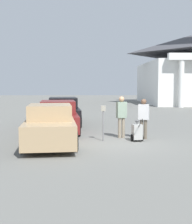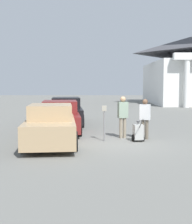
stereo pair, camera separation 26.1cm
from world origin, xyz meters
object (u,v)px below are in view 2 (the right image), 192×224
Objects in this scene: parked_car_maroon at (59,117)px; person_supervisor at (143,116)px; equipment_cart at (137,132)px; parking_meter at (103,117)px; parked_car_tan at (50,125)px; person_worker at (121,114)px; parked_car_black at (65,112)px.

person_supervisor is at bearing -34.44° from parked_car_maroon.
parked_car_maroon is at bearing 136.30° from equipment_cart.
parked_car_maroon is 3.42× the size of parking_meter.
parked_car_tan is 1.07× the size of parked_car_maroon.
person_worker reaches higher than parked_car_maroon.
parked_car_maroon is 4.34m from person_supervisor.
person_worker is at bearing 42.33° from parking_meter.
person_supervisor is at bearing 14.55° from parking_meter.
person_worker is 1.06× the size of person_supervisor.
parked_car_black is 3.02× the size of person_worker.
equipment_cart is at bearing 106.83° from person_worker.
equipment_cart is (3.45, -5.63, -0.34)m from parked_car_black.
person_worker reaches higher than parked_car_black.
equipment_cart is (1.37, -0.09, -0.61)m from parking_meter.
parked_car_maroon is 2.92× the size of person_supervisor.
parked_car_black is 5.61m from person_worker.
parked_car_tan is 3.49m from equipment_cart.
person_supervisor reaches higher than equipment_cart.
parked_car_maroon is (0.00, 3.07, -0.01)m from parked_car_tan.
equipment_cart is at bearing -42.92° from parked_car_maroon.
parked_car_tan is 3.19m from person_worker.
parked_car_tan reaches higher than equipment_cart.
person_worker is at bearing 5.19° from person_supervisor.
person_worker is (2.90, -4.79, 0.30)m from parked_car_black.
parking_meter is 1.11m from person_worker.
equipment_cart is (-0.35, -0.53, -0.57)m from person_supervisor.
person_worker reaches higher than parking_meter.
parked_car_black reaches higher than equipment_cart.
person_worker reaches higher than person_supervisor.
parked_car_tan is 2.95× the size of person_worker.
parked_car_black is at bearing -29.64° from person_supervisor.
parked_car_black is 3.75× the size of parking_meter.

